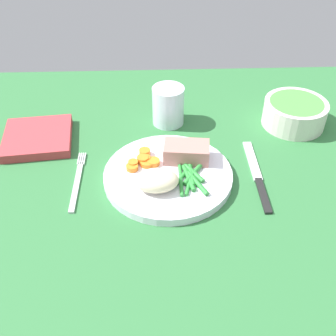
% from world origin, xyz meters
% --- Properties ---
extents(dining_table, '(1.20, 0.90, 0.02)m').
position_xyz_m(dining_table, '(0.00, 0.00, 0.01)').
color(dining_table, '#2D6B38').
rests_on(dining_table, ground).
extents(dinner_plate, '(0.24, 0.24, 0.02)m').
position_xyz_m(dinner_plate, '(-0.04, 0.00, 0.03)').
color(dinner_plate, white).
rests_on(dinner_plate, dining_table).
extents(meat_portion, '(0.09, 0.06, 0.03)m').
position_xyz_m(meat_portion, '(-0.00, 0.04, 0.05)').
color(meat_portion, '#B2756B').
rests_on(meat_portion, dinner_plate).
extents(mashed_potatoes, '(0.08, 0.05, 0.04)m').
position_xyz_m(mashed_potatoes, '(-0.06, -0.04, 0.05)').
color(mashed_potatoes, beige).
rests_on(mashed_potatoes, dinner_plate).
extents(carrot_slices, '(0.06, 0.06, 0.01)m').
position_xyz_m(carrot_slices, '(-0.08, 0.03, 0.04)').
color(carrot_slices, orange).
rests_on(carrot_slices, dinner_plate).
extents(green_beans, '(0.06, 0.10, 0.01)m').
position_xyz_m(green_beans, '(0.00, -0.02, 0.04)').
color(green_beans, '#2D8C38').
rests_on(green_beans, dinner_plate).
extents(fork, '(0.01, 0.17, 0.00)m').
position_xyz_m(fork, '(-0.21, -0.00, 0.02)').
color(fork, silver).
rests_on(fork, dining_table).
extents(knife, '(0.02, 0.20, 0.01)m').
position_xyz_m(knife, '(0.13, -0.00, 0.02)').
color(knife, black).
rests_on(knife, dining_table).
extents(water_glass, '(0.07, 0.07, 0.09)m').
position_xyz_m(water_glass, '(-0.03, 0.19, 0.06)').
color(water_glass, silver).
rests_on(water_glass, dining_table).
extents(salad_bowl, '(0.14, 0.14, 0.06)m').
position_xyz_m(salad_bowl, '(0.25, 0.18, 0.05)').
color(salad_bowl, silver).
rests_on(salad_bowl, dining_table).
extents(napkin, '(0.15, 0.15, 0.02)m').
position_xyz_m(napkin, '(-0.31, 0.13, 0.03)').
color(napkin, '#B2383D').
rests_on(napkin, dining_table).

